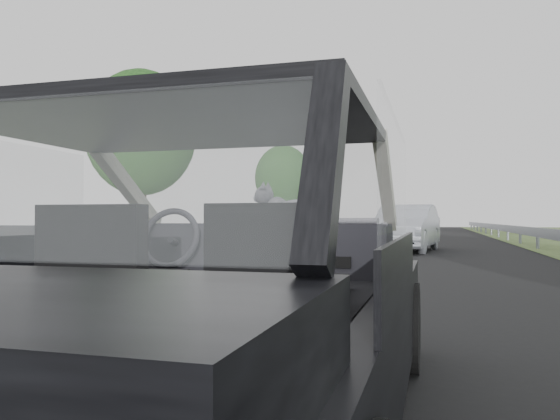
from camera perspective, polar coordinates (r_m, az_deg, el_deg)
The scene contains 9 objects.
subject_car at distance 2.67m, azimuth -7.03°, elevation -7.44°, with size 1.80×4.00×1.45m, color black.
dashboard at distance 3.24m, azimuth -2.71°, elevation -4.08°, with size 1.58×0.45×0.30m, color black.
driver_seat at distance 2.59m, azimuth -17.75°, elevation -4.16°, with size 0.50×0.72×0.42m, color black.
passenger_seat at distance 2.25m, azimuth -0.48°, elevation -4.70°, with size 0.50×0.72×0.42m, color black.
steering_wheel at distance 3.13m, azimuth -11.43°, elevation -2.90°, with size 0.36×0.36×0.04m, color black.
cat at distance 3.14m, azimuth 2.33°, elevation 0.03°, with size 0.55×0.17×0.25m, color gray.
other_car at distance 17.86m, azimuth 13.06°, elevation -1.82°, with size 1.79×4.53×1.49m, color #A6AAB5.
tree_5 at distance 26.77m, azimuth -14.32°, elevation 5.34°, with size 5.20×5.20×7.89m, color black, non-canonical shape.
tree_6 at distance 38.36m, azimuth 0.33°, elevation 2.04°, with size 3.99×3.99×6.05m, color black, non-canonical shape.
Camera 1 is at (1.03, -2.44, 1.03)m, focal length 35.00 mm.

